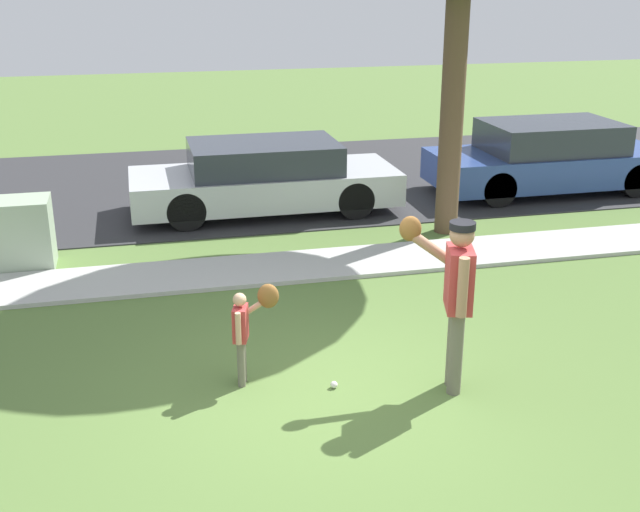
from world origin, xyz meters
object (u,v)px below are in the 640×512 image
(parked_sedan_silver, at_px, (264,178))
(parked_wagon_blue, at_px, (549,158))
(baseball, at_px, (334,385))
(person_child, at_px, (248,322))
(person_adult, at_px, (454,287))
(utility_cabinet, at_px, (20,234))

(parked_sedan_silver, distance_m, parked_wagon_blue, 5.51)
(parked_wagon_blue, bearing_deg, baseball, -132.19)
(person_child, relative_size, parked_sedan_silver, 0.23)
(person_child, height_order, parked_wagon_blue, parked_wagon_blue)
(person_child, height_order, baseball, person_child)
(person_adult, xyz_separation_m, parked_wagon_blue, (4.73, 6.74, -0.45))
(person_child, bearing_deg, utility_cabinet, 138.91)
(parked_sedan_silver, xyz_separation_m, parked_wagon_blue, (5.51, 0.11, 0.04))
(person_adult, bearing_deg, baseball, 3.22)
(person_adult, xyz_separation_m, parked_sedan_silver, (-0.78, 6.63, -0.49))
(person_adult, height_order, parked_sedan_silver, person_adult)
(person_adult, xyz_separation_m, person_child, (-1.96, 0.59, -0.43))
(utility_cabinet, bearing_deg, parked_sedan_silver, 26.76)
(person_child, relative_size, parked_wagon_blue, 0.23)
(baseball, height_order, parked_sedan_silver, parked_sedan_silver)
(parked_sedan_silver, bearing_deg, person_child, -101.04)
(person_child, xyz_separation_m, parked_sedan_silver, (1.18, 6.05, -0.06))
(baseball, height_order, parked_wagon_blue, parked_wagon_blue)
(person_adult, relative_size, baseball, 24.08)
(parked_sedan_silver, bearing_deg, baseball, -93.28)
(person_adult, height_order, utility_cabinet, person_adult)
(utility_cabinet, bearing_deg, parked_wagon_blue, 12.34)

